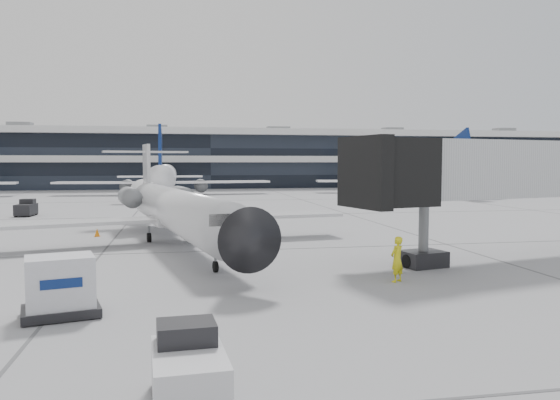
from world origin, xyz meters
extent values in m
plane|color=gray|center=(0.00, 0.00, 0.00)|extent=(220.00, 220.00, 0.00)
cube|color=black|center=(0.00, 82.00, 5.00)|extent=(170.00, 22.00, 10.00)
cylinder|color=silver|center=(-5.98, 2.65, 2.11)|extent=(6.78, 22.03, 2.47)
cone|color=black|center=(-3.55, -9.37, 2.11)|extent=(2.93, 3.00, 2.47)
cone|color=silver|center=(-8.45, 14.86, 2.38)|extent=(2.88, 3.34, 2.35)
cube|color=silver|center=(-12.00, 2.37, 1.46)|extent=(10.34, 4.97, 0.20)
cube|color=silver|center=(-0.33, 4.73, 1.46)|extent=(10.29, 3.66, 0.20)
cylinder|color=slate|center=(-9.27, 9.65, 2.47)|extent=(1.96, 3.32, 1.37)
cylinder|color=slate|center=(-5.68, 10.37, 2.47)|extent=(1.96, 3.32, 1.37)
cube|color=silver|center=(-8.34, 14.32, 4.30)|extent=(0.72, 2.38, 4.12)
cube|color=silver|center=(-8.42, 14.68, 5.77)|extent=(6.75, 2.74, 0.15)
cylinder|color=black|center=(-4.26, -5.87, 0.26)|extent=(0.26, 0.54, 0.51)
cylinder|color=black|center=(-7.69, 4.17, 0.29)|extent=(0.33, 0.62, 0.59)
cylinder|color=black|center=(-5.00, 4.72, 0.29)|extent=(0.33, 0.62, 0.59)
cube|color=#B2B5B7|center=(11.28, -5.02, 4.61)|extent=(15.32, 6.28, 2.79)
cube|color=black|center=(3.74, -6.74, 4.51)|extent=(3.48, 3.97, 3.00)
cylinder|color=slate|center=(5.52, -6.34, 1.50)|extent=(0.47, 0.47, 3.00)
cube|color=black|center=(5.52, -6.34, 0.38)|extent=(2.22, 1.89, 0.75)
imported|color=yellow|center=(3.00, -9.22, 0.95)|extent=(0.83, 0.76, 1.90)
cube|color=silver|center=(-5.68, -19.27, 0.62)|extent=(1.61, 2.55, 1.01)
cube|color=black|center=(-5.72, -18.71, 1.29)|extent=(1.29, 1.08, 0.56)
cylinder|color=black|center=(-6.36, -18.41, 0.25)|extent=(0.23, 0.50, 0.49)
cylinder|color=black|center=(-5.13, -18.33, 0.25)|extent=(0.23, 0.50, 0.49)
cube|color=black|center=(-9.62, -12.03, 0.18)|extent=(2.71, 2.27, 0.29)
cube|color=silver|center=(-9.62, -12.03, 1.15)|extent=(2.36, 1.99, 1.64)
cone|color=orange|center=(-11.24, 7.46, 0.27)|extent=(0.35, 0.35, 0.55)
cube|color=orange|center=(-11.24, 7.46, 0.01)|extent=(0.39, 0.39, 0.03)
cube|color=black|center=(-19.70, 23.07, 0.61)|extent=(1.60, 2.52, 0.99)
cube|color=black|center=(-19.66, 23.62, 1.27)|extent=(1.28, 1.07, 0.55)
cylinder|color=black|center=(-20.24, 23.99, 0.24)|extent=(0.23, 0.50, 0.48)
cylinder|color=black|center=(-19.03, 23.91, 0.24)|extent=(0.23, 0.50, 0.48)
cylinder|color=black|center=(-20.36, 22.23, 0.24)|extent=(0.23, 0.50, 0.48)
cylinder|color=black|center=(-19.15, 22.15, 0.24)|extent=(0.23, 0.50, 0.48)
camera|label=1|loc=(-5.84, -30.26, 4.97)|focal=35.00mm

